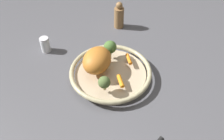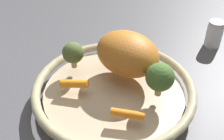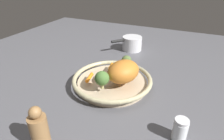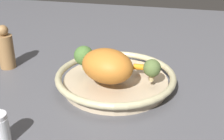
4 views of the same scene
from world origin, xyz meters
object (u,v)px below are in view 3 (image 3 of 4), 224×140
object	(u,v)px
serving_bowl	(112,81)
roast_chicken_piece	(123,71)
pepper_mill	(39,130)
broccoli_floret_small	(126,61)
baby_carrot_back	(89,78)
baby_carrot_left	(111,66)
saucepan	(132,43)
salt_shaker	(180,130)
broccoli_floret_mid	(101,78)

from	to	relation	value
serving_bowl	roast_chicken_piece	world-z (taller)	roast_chicken_piece
roast_chicken_piece	pepper_mill	distance (m)	0.38
pepper_mill	broccoli_floret_small	bearing A→B (deg)	-99.04
broccoli_floret_small	pepper_mill	distance (m)	0.48
baby_carrot_back	pepper_mill	distance (m)	0.32
roast_chicken_piece	baby_carrot_left	bearing A→B (deg)	-42.28
roast_chicken_piece	saucepan	world-z (taller)	roast_chicken_piece
broccoli_floret_small	roast_chicken_piece	bearing A→B (deg)	104.15
baby_carrot_left	pepper_mill	bearing A→B (deg)	88.26
baby_carrot_left	pepper_mill	size ratio (longest dim) A/B	0.39
serving_bowl	roast_chicken_piece	distance (m)	0.09
baby_carrot_back	salt_shaker	size ratio (longest dim) A/B	0.84
broccoli_floret_mid	salt_shaker	size ratio (longest dim) A/B	0.98
roast_chicken_piece	broccoli_floret_small	world-z (taller)	roast_chicken_piece
pepper_mill	baby_carrot_left	bearing A→B (deg)	-91.74
salt_shaker	saucepan	distance (m)	0.71
broccoli_floret_mid	saucepan	world-z (taller)	broccoli_floret_mid
broccoli_floret_mid	pepper_mill	world-z (taller)	pepper_mill
roast_chicken_piece	baby_carrot_left	size ratio (longest dim) A/B	2.55
baby_carrot_back	saucepan	xyz separation A→B (m)	(-0.02, -0.48, -0.01)
roast_chicken_piece	saucepan	xyz separation A→B (m)	(0.11, -0.44, -0.05)
salt_shaker	pepper_mill	world-z (taller)	pepper_mill
roast_chicken_piece	salt_shaker	distance (m)	0.31
broccoli_floret_mid	broccoli_floret_small	bearing A→B (deg)	-97.95
baby_carrot_left	baby_carrot_back	xyz separation A→B (m)	(0.04, 0.13, -0.00)
baby_carrot_back	salt_shaker	xyz separation A→B (m)	(-0.38, 0.13, -0.02)
baby_carrot_back	salt_shaker	world-z (taller)	salt_shaker
broccoli_floret_mid	salt_shaker	distance (m)	0.32
broccoli_floret_small	saucepan	world-z (taller)	broccoli_floret_small
broccoli_floret_mid	saucepan	bearing A→B (deg)	-83.68
broccoli_floret_mid	salt_shaker	xyz separation A→B (m)	(-0.30, 0.09, -0.05)
baby_carrot_back	serving_bowl	bearing A→B (deg)	-145.22
broccoli_floret_mid	broccoli_floret_small	size ratio (longest dim) A/B	1.17
pepper_mill	baby_carrot_back	bearing A→B (deg)	-84.96
serving_bowl	pepper_mill	world-z (taller)	pepper_mill
serving_bowl	broccoli_floret_mid	xyz separation A→B (m)	(0.00, 0.09, 0.06)
pepper_mill	saucepan	size ratio (longest dim) A/B	0.86
serving_bowl	salt_shaker	distance (m)	0.35
roast_chicken_piece	baby_carrot_back	size ratio (longest dim) A/B	2.32
baby_carrot_back	pepper_mill	world-z (taller)	pepper_mill
serving_bowl	broccoli_floret_small	size ratio (longest dim) A/B	5.59
salt_shaker	baby_carrot_left	bearing A→B (deg)	-36.81
roast_chicken_piece	broccoli_floret_small	size ratio (longest dim) A/B	2.35
pepper_mill	serving_bowl	bearing A→B (deg)	-97.74
baby_carrot_left	pepper_mill	world-z (taller)	pepper_mill
broccoli_floret_mid	pepper_mill	distance (m)	0.28
roast_chicken_piece	salt_shaker	xyz separation A→B (m)	(-0.25, 0.17, -0.05)
salt_shaker	saucepan	size ratio (longest dim) A/B	0.44
roast_chicken_piece	pepper_mill	bearing A→B (deg)	73.92
roast_chicken_piece	broccoli_floret_mid	size ratio (longest dim) A/B	2.00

